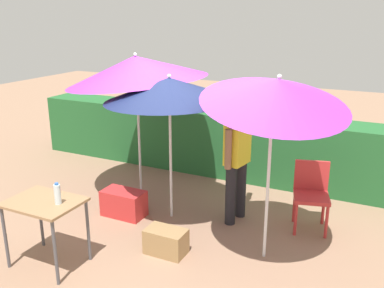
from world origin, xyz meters
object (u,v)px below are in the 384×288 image
cooler_box (124,203)px  umbrella_orange (276,92)px  umbrella_yellow (136,68)px  chair_plastic (311,191)px  crate_cardboard (166,241)px  bottle_water (57,194)px  person_vendor (237,155)px  folding_table (45,209)px  umbrella_rainbow (169,89)px

cooler_box → umbrella_orange: bearing=-3.8°
umbrella_yellow → chair_plastic: 2.97m
crate_cardboard → bottle_water: (-0.88, -0.75, 0.74)m
umbrella_yellow → cooler_box: size_ratio=3.81×
umbrella_orange → person_vendor: 1.39m
umbrella_yellow → person_vendor: bearing=-5.7°
umbrella_orange → cooler_box: size_ratio=3.89×
umbrella_yellow → cooler_box: 1.94m
folding_table → crate_cardboard: bearing=35.4°
umbrella_yellow → folding_table: 2.46m
chair_plastic → folding_table: 3.29m
umbrella_orange → bottle_water: (-1.98, -1.21, -1.05)m
folding_table → bottle_water: bottle_water is taller
chair_plastic → person_vendor: bearing=-166.4°
umbrella_rainbow → umbrella_yellow: (-0.80, 0.47, 0.17)m
crate_cardboard → bottle_water: bottle_water is taller
umbrella_rainbow → chair_plastic: umbrella_rainbow is taller
umbrella_orange → cooler_box: bearing=176.2°
cooler_box → crate_cardboard: 1.17m
umbrella_rainbow → umbrella_yellow: umbrella_yellow is taller
umbrella_rainbow → cooler_box: 1.75m
person_vendor → folding_table: (-1.52, -1.93, -0.26)m
folding_table → cooler_box: bearing=87.0°
umbrella_yellow → bottle_water: size_ratio=9.48×
umbrella_orange → chair_plastic: (0.30, 0.93, -1.43)m
umbrella_orange → cooler_box: (-2.10, 0.14, -1.76)m
umbrella_rainbow → umbrella_yellow: 0.95m
umbrella_rainbow → folding_table: umbrella_rainbow is taller
umbrella_rainbow → crate_cardboard: bearing=-65.3°
cooler_box → crate_cardboard: (1.01, -0.60, -0.03)m
person_vendor → folding_table: person_vendor is taller
umbrella_orange → bottle_water: umbrella_orange is taller
cooler_box → crate_cardboard: cooler_box is taller
umbrella_rainbow → person_vendor: (0.84, 0.30, -0.86)m
umbrella_orange → bottle_water: bearing=-148.5°
chair_plastic → cooler_box: bearing=-161.6°
umbrella_orange → crate_cardboard: umbrella_orange is taller
person_vendor → umbrella_orange: bearing=-47.2°
cooler_box → umbrella_rainbow: bearing=23.2°
cooler_box → folding_table: 1.45m
umbrella_orange → umbrella_yellow: (-2.29, 0.87, 0.02)m
umbrella_yellow → folding_table: (0.12, -2.10, -1.29)m
chair_plastic → folding_table: (-2.47, -2.16, 0.17)m
person_vendor → folding_table: bearing=-128.2°
umbrella_orange → crate_cardboard: 2.15m
cooler_box → bottle_water: bottle_water is taller
umbrella_orange → folding_table: size_ratio=2.91×
crate_cardboard → folding_table: bearing=-144.6°
chair_plastic → bottle_water: size_ratio=3.71×
chair_plastic → bottle_water: 3.15m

